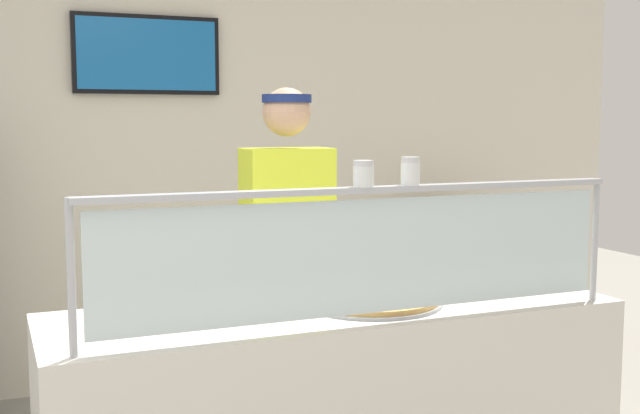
{
  "coord_description": "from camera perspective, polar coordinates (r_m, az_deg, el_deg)",
  "views": [
    {
      "loc": [
        -0.1,
        -2.23,
        1.62
      ],
      "look_at": [
        0.99,
        0.36,
        1.31
      ],
      "focal_mm": 44.52,
      "sensor_mm": 36.0,
      "label": 1
    }
  ],
  "objects": [
    {
      "name": "pepper_flake_shaker",
      "position": [
        2.63,
        6.51,
        2.45
      ],
      "size": [
        0.06,
        0.06,
        0.09
      ],
      "color": "white",
      "rests_on": "sneeze_guard"
    },
    {
      "name": "pizza_server",
      "position": [
        2.89,
        3.31,
        -6.36
      ],
      "size": [
        0.13,
        0.29,
        0.01
      ],
      "primitive_type": "cube",
      "rotation": [
        0.0,
        0.0,
        -0.2
      ],
      "color": "#ADAFB7",
      "rests_on": "pizza_tray"
    },
    {
      "name": "parmesan_shaker",
      "position": [
        2.56,
        3.14,
        2.28
      ],
      "size": [
        0.07,
        0.07,
        0.09
      ],
      "color": "white",
      "rests_on": "sneeze_guard"
    },
    {
      "name": "worker_figure",
      "position": [
        3.49,
        -2.26,
        -3.88
      ],
      "size": [
        0.41,
        0.5,
        1.76
      ],
      "color": "#23232D",
      "rests_on": "ground"
    },
    {
      "name": "pizza_box_stack",
      "position": [
        5.27,
        10.23,
        -1.19
      ],
      "size": [
        0.46,
        0.45,
        0.22
      ],
      "color": "silver",
      "rests_on": "prep_shelf"
    },
    {
      "name": "pizza_tray",
      "position": [
        2.93,
        3.72,
        -6.64
      ],
      "size": [
        0.52,
        0.52,
        0.04
      ],
      "color": "#9EA0A8",
      "rests_on": "serving_counter"
    },
    {
      "name": "shop_rear_unit",
      "position": [
        5.0,
        -9.66,
        3.19
      ],
      "size": [
        6.47,
        0.13,
        2.7
      ],
      "color": "silver",
      "rests_on": "ground"
    },
    {
      "name": "sneeze_guard",
      "position": [
        2.59,
        3.58,
        -2.26
      ],
      "size": [
        1.89,
        0.06,
        0.46
      ],
      "color": "#B2B5BC",
      "rests_on": "serving_counter"
    },
    {
      "name": "prep_shelf",
      "position": [
        5.36,
        10.12,
        -6.81
      ],
      "size": [
        0.7,
        0.55,
        0.83
      ],
      "primitive_type": "cube",
      "color": "#B7BABF",
      "rests_on": "ground"
    }
  ]
}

